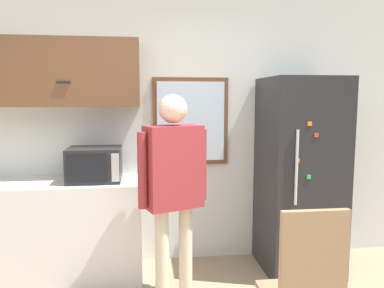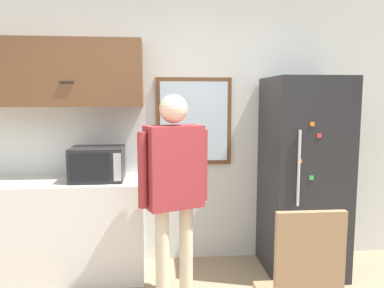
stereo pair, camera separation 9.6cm
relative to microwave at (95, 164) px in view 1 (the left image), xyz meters
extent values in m
cube|color=silver|center=(0.63, 0.33, 0.30)|extent=(6.00, 0.06, 2.70)
cube|color=silver|center=(-0.58, 0.01, -0.60)|extent=(1.97, 0.57, 0.90)
cube|color=brown|center=(-0.58, 0.13, 0.81)|extent=(1.97, 0.32, 0.60)
cube|color=black|center=(-0.23, -0.04, 0.72)|extent=(0.12, 0.01, 0.01)
cube|color=#232326|center=(0.00, 0.00, 0.00)|extent=(0.46, 0.38, 0.30)
cube|color=black|center=(-0.04, -0.19, 0.00)|extent=(0.32, 0.01, 0.23)
cube|color=#B2B2B2|center=(0.19, -0.19, 0.00)|extent=(0.06, 0.01, 0.24)
cylinder|color=beige|center=(0.57, -0.54, -0.66)|extent=(0.11, 0.11, 0.78)
cylinder|color=beige|center=(0.76, -0.47, -0.66)|extent=(0.11, 0.11, 0.78)
cube|color=maroon|center=(0.66, -0.51, 0.05)|extent=(0.49, 0.36, 0.64)
sphere|color=beige|center=(0.66, -0.51, 0.50)|extent=(0.22, 0.22, 0.22)
cylinder|color=maroon|center=(0.42, -0.60, 0.05)|extent=(0.07, 0.07, 0.58)
cylinder|color=maroon|center=(0.90, -0.41, 0.05)|extent=(0.07, 0.07, 0.58)
cube|color=#232326|center=(1.89, -0.06, -0.14)|extent=(0.68, 0.69, 1.82)
cylinder|color=silver|center=(1.70, -0.43, 0.01)|extent=(0.02, 0.02, 0.64)
cube|color=red|center=(1.87, -0.41, 0.28)|extent=(0.04, 0.01, 0.04)
cube|color=orange|center=(1.71, -0.41, 0.07)|extent=(0.04, 0.01, 0.04)
cube|color=orange|center=(1.81, -0.41, 0.37)|extent=(0.04, 0.01, 0.04)
cube|color=green|center=(1.82, -0.41, -0.08)|extent=(0.04, 0.01, 0.04)
cube|color=#997551|center=(1.34, -1.54, -0.30)|extent=(0.38, 0.04, 0.58)
cube|color=brown|center=(0.90, 0.29, 0.36)|extent=(0.74, 0.04, 0.85)
cube|color=silver|center=(0.90, 0.26, 0.36)|extent=(0.66, 0.01, 0.77)
camera|label=1|loc=(0.44, -3.37, 0.58)|focal=35.00mm
camera|label=2|loc=(0.53, -3.38, 0.58)|focal=35.00mm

